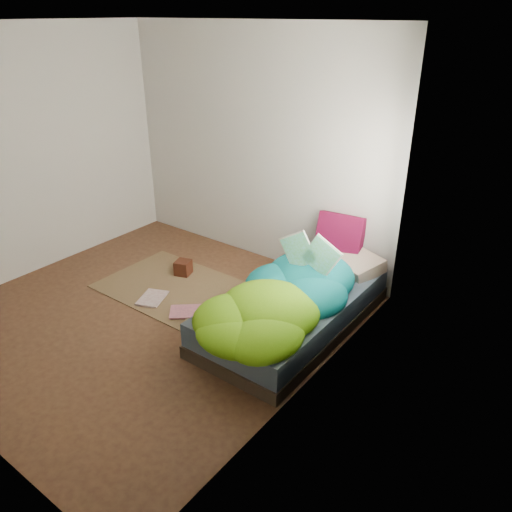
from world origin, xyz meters
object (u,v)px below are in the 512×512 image
at_px(wooden_box, 183,267).
at_px(floor_book_b, 188,305).
at_px(open_book, 310,243).
at_px(bed, 293,310).
at_px(pillow_magenta, 340,237).
at_px(floor_book_a, 142,297).

bearing_deg(wooden_box, floor_book_b, -41.99).
bearing_deg(open_book, wooden_box, 175.71).
height_order(bed, pillow_magenta, pillow_magenta).
relative_size(bed, pillow_magenta, 4.20).
relative_size(open_book, floor_book_b, 1.43).
relative_size(pillow_magenta, wooden_box, 2.97).
relative_size(wooden_box, floor_book_a, 0.49).
distance_m(pillow_magenta, open_book, 0.83).
xyz_separation_m(pillow_magenta, open_book, (0.10, -0.79, 0.25)).
xyz_separation_m(wooden_box, floor_book_a, (0.02, -0.64, -0.07)).
distance_m(wooden_box, floor_book_b, 0.71).
distance_m(open_book, wooden_box, 1.76).
distance_m(bed, open_book, 0.67).
bearing_deg(pillow_magenta, floor_book_b, -135.80).
xyz_separation_m(wooden_box, floor_book_b, (0.52, -0.47, -0.06)).
relative_size(bed, floor_book_b, 5.93).
distance_m(floor_book_a, floor_book_b, 0.53).
height_order(wooden_box, floor_book_a, wooden_box).
xyz_separation_m(pillow_magenta, floor_book_b, (-0.97, -1.28, -0.55)).
distance_m(open_book, floor_book_a, 1.89).
xyz_separation_m(bed, floor_book_b, (-1.01, -0.37, -0.14)).
bearing_deg(wooden_box, open_book, 0.65).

